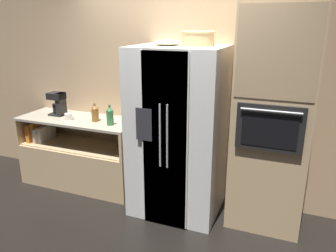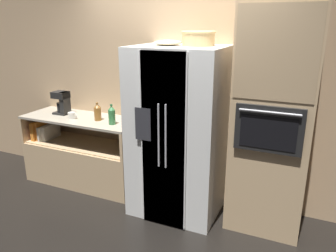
# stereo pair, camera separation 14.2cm
# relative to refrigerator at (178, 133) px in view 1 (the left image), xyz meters

# --- Properties ---
(ground_plane) EXTENTS (20.00, 20.00, 0.00)m
(ground_plane) POSITION_rel_refrigerator_xyz_m (-0.17, -0.06, -0.93)
(ground_plane) COLOR black
(wall_back) EXTENTS (12.00, 0.06, 2.80)m
(wall_back) POSITION_rel_refrigerator_xyz_m (-0.17, 0.43, 0.47)
(wall_back) COLOR tan
(wall_back) RESTS_ON ground_plane
(counter_left) EXTENTS (1.57, 0.60, 0.91)m
(counter_left) POSITION_rel_refrigerator_xyz_m (-1.41, 0.10, -0.60)
(counter_left) COLOR tan
(counter_left) RESTS_ON ground_plane
(refrigerator) EXTENTS (0.96, 0.83, 1.86)m
(refrigerator) POSITION_rel_refrigerator_xyz_m (0.00, 0.00, 0.00)
(refrigerator) COLOR white
(refrigerator) RESTS_ON ground_plane
(wall_oven) EXTENTS (0.74, 0.66, 2.29)m
(wall_oven) POSITION_rel_refrigerator_xyz_m (0.97, 0.10, 0.22)
(wall_oven) COLOR tan
(wall_oven) RESTS_ON ground_plane
(wicker_basket) EXTENTS (0.34, 0.34, 0.15)m
(wicker_basket) POSITION_rel_refrigerator_xyz_m (0.18, 0.07, 1.01)
(wicker_basket) COLOR tan
(wicker_basket) RESTS_ON refrigerator
(fruit_bowl) EXTENTS (0.29, 0.29, 0.06)m
(fruit_bowl) POSITION_rel_refrigerator_xyz_m (-0.13, 0.01, 0.96)
(fruit_bowl) COLOR beige
(fruit_bowl) RESTS_ON refrigerator
(bottle_tall) EXTENTS (0.09, 0.09, 0.23)m
(bottle_tall) POSITION_rel_refrigerator_xyz_m (-1.12, 0.08, 0.09)
(bottle_tall) COLOR brown
(bottle_tall) RESTS_ON counter_left
(bottle_short) EXTENTS (0.08, 0.08, 0.25)m
(bottle_short) POSITION_rel_refrigerator_xyz_m (-0.86, 0.02, 0.10)
(bottle_short) COLOR #33723F
(bottle_short) RESTS_ON counter_left
(mug) EXTENTS (0.13, 0.10, 0.08)m
(mug) POSITION_rel_refrigerator_xyz_m (-1.46, 0.02, 0.02)
(mug) COLOR silver
(mug) RESTS_ON counter_left
(coffee_maker) EXTENTS (0.20, 0.16, 0.30)m
(coffee_maker) POSITION_rel_refrigerator_xyz_m (-1.71, 0.14, 0.15)
(coffee_maker) COLOR black
(coffee_maker) RESTS_ON counter_left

